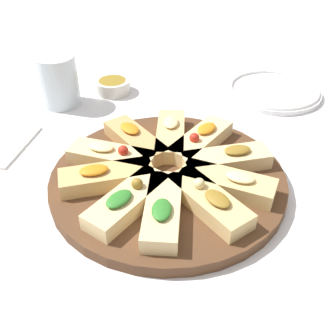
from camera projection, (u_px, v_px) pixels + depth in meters
ground_plane at (168, 184)px, 0.60m from camera, size 3.00×3.00×0.00m
serving_board at (168, 179)px, 0.60m from camera, size 0.36×0.36×0.02m
focaccia_slice_0 at (112, 156)px, 0.61m from camera, size 0.06×0.14×0.04m
focaccia_slice_1 at (106, 177)px, 0.57m from camera, size 0.10×0.14×0.03m
focaccia_slice_2 at (128, 200)px, 0.53m from camera, size 0.14×0.09×0.04m
focaccia_slice_3 at (163, 210)px, 0.51m from camera, size 0.14×0.07×0.03m
focaccia_slice_4 at (208, 200)px, 0.53m from camera, size 0.12×0.13×0.04m
focaccia_slice_5 at (228, 183)px, 0.56m from camera, size 0.07×0.14×0.03m
focaccia_slice_6 at (227, 160)px, 0.60m from camera, size 0.10×0.14×0.03m
focaccia_slice_7 at (201, 140)px, 0.65m from camera, size 0.14×0.09×0.04m
focaccia_slice_8 at (171, 135)px, 0.66m from camera, size 0.14×0.07×0.03m
focaccia_slice_9 at (135, 140)px, 0.65m from camera, size 0.12×0.13×0.03m
plate_left at (274, 91)px, 0.85m from camera, size 0.20×0.20×0.02m
water_glass at (58, 81)px, 0.79m from camera, size 0.08×0.08×0.10m
dipping_bowl at (113, 86)px, 0.85m from camera, size 0.08×0.08×0.03m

